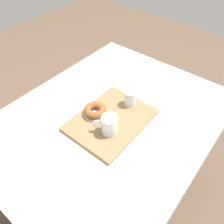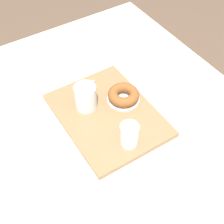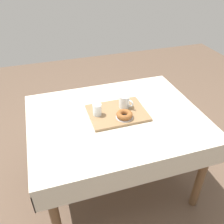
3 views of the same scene
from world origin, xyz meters
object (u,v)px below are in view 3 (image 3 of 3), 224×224
Objects in this scene: dining_table at (116,125)px; serving_tray at (117,113)px; tea_mug_left at (124,102)px; water_glass_near at (97,110)px; sugar_donut_left at (124,115)px; donut_plate_left at (124,117)px.

serving_tray reaches higher than dining_table.
tea_mug_left is 1.26× the size of water_glass_near.
water_glass_near is at bearing -28.58° from sugar_donut_left.
dining_table is 0.20m from water_glass_near.
tea_mug_left reaches higher than dining_table.
tea_mug_left reaches higher than water_glass_near.
water_glass_near is at bearing 9.59° from tea_mug_left.
tea_mug_left reaches higher than sugar_donut_left.
dining_table is 14.67× the size of water_glass_near.
donut_plate_left is (-0.18, 0.10, -0.04)m from water_glass_near.
donut_plate_left reaches higher than serving_tray.
water_glass_near reaches higher than sugar_donut_left.
donut_plate_left is 0.02m from sugar_donut_left.
water_glass_near is 0.20m from sugar_donut_left.
tea_mug_left is 0.15m from sugar_donut_left.
dining_table is 0.13m from donut_plate_left.
serving_tray is 0.10m from sugar_donut_left.
water_glass_near is at bearing -15.13° from dining_table.
serving_tray is at bearing -74.40° from sugar_donut_left.
donut_plate_left is (0.05, 0.14, -0.04)m from tea_mug_left.
sugar_donut_left is (-0.02, 0.09, 0.04)m from serving_tray.
dining_table is at bearing 53.66° from serving_tray.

